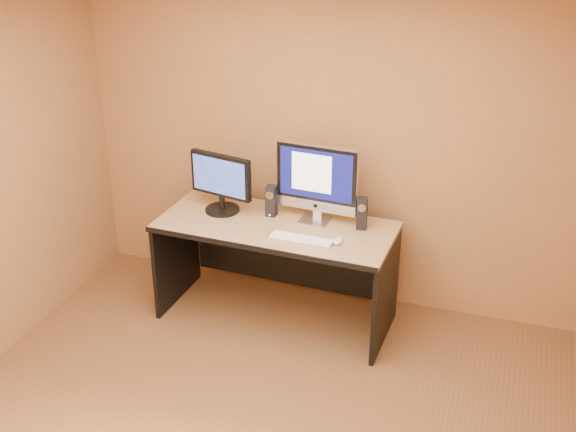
# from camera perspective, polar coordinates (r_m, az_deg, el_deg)

# --- Properties ---
(walls) EXTENTS (4.00, 4.00, 2.60)m
(walls) POSITION_cam_1_polar(r_m,az_deg,el_deg) (3.89, -4.72, -3.86)
(walls) COLOR olive
(walls) RESTS_ON ground
(ceiling) EXTENTS (4.00, 4.00, 0.00)m
(ceiling) POSITION_cam_1_polar(r_m,az_deg,el_deg) (3.45, -5.51, 15.32)
(ceiling) COLOR white
(ceiling) RESTS_ON walls
(desk) EXTENTS (1.80, 0.84, 0.82)m
(desk) POSITION_cam_1_polar(r_m,az_deg,el_deg) (5.60, -0.97, -4.45)
(desk) COLOR #AA8155
(desk) RESTS_ON ground
(imac) EXTENTS (0.65, 0.28, 0.61)m
(imac) POSITION_cam_1_polar(r_m,az_deg,el_deg) (5.33, 2.17, 2.53)
(imac) COLOR silver
(imac) RESTS_ON desk
(second_monitor) EXTENTS (0.58, 0.37, 0.47)m
(second_monitor) POSITION_cam_1_polar(r_m,az_deg,el_deg) (5.55, -5.30, 2.58)
(second_monitor) COLOR black
(second_monitor) RESTS_ON desk
(speaker_left) EXTENTS (0.08, 0.08, 0.24)m
(speaker_left) POSITION_cam_1_polar(r_m,az_deg,el_deg) (5.50, -1.32, 1.21)
(speaker_left) COLOR black
(speaker_left) RESTS_ON desk
(speaker_right) EXTENTS (0.09, 0.09, 0.24)m
(speaker_right) POSITION_cam_1_polar(r_m,az_deg,el_deg) (5.32, 5.87, 0.21)
(speaker_right) COLOR black
(speaker_right) RESTS_ON desk
(keyboard) EXTENTS (0.48, 0.14, 0.02)m
(keyboard) POSITION_cam_1_polar(r_m,az_deg,el_deg) (5.17, 1.02, -1.82)
(keyboard) COLOR silver
(keyboard) RESTS_ON desk
(mouse) EXTENTS (0.07, 0.12, 0.04)m
(mouse) POSITION_cam_1_polar(r_m,az_deg,el_deg) (5.14, 3.97, -1.96)
(mouse) COLOR silver
(mouse) RESTS_ON desk
(cable_a) EXTENTS (0.09, 0.23, 0.01)m
(cable_a) POSITION_cam_1_polar(r_m,az_deg,el_deg) (5.53, 2.68, -0.01)
(cable_a) COLOR black
(cable_a) RESTS_ON desk
(cable_b) EXTENTS (0.07, 0.19, 0.01)m
(cable_b) POSITION_cam_1_polar(r_m,az_deg,el_deg) (5.61, 2.22, 0.40)
(cable_b) COLOR black
(cable_b) RESTS_ON desk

